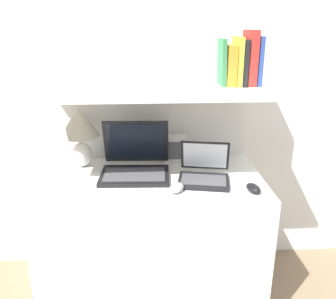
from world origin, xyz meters
TOP-DOWN VIEW (x-y plane):
  - wall_back at (0.00, 0.68)m, footprint 6.00×0.05m
  - desk at (0.00, 0.31)m, footprint 1.12×0.62m
  - back_riser at (0.00, 0.64)m, footprint 1.12×0.04m
  - shelf at (0.00, 0.38)m, footprint 1.12×0.55m
  - table_lamp at (-0.38, 0.49)m, footprint 0.21×0.21m
  - laptop_large at (-0.08, 0.37)m, footprint 0.36×0.33m
  - laptop_small at (0.26, 0.26)m, footprint 0.29×0.28m
  - computer_mouse at (0.11, 0.14)m, footprint 0.09×0.11m
  - second_mouse at (0.47, 0.11)m, footprint 0.08×0.10m
  - router_box at (0.14, 0.54)m, footprint 0.13×0.08m
  - book_blue at (0.52, 0.38)m, footprint 0.02×0.14m
  - book_red at (0.48, 0.38)m, footprint 0.04×0.16m
  - book_black at (0.44, 0.38)m, footprint 0.02×0.17m
  - book_yellow at (0.42, 0.38)m, footprint 0.02×0.17m
  - book_orange at (0.38, 0.38)m, footprint 0.04×0.16m
  - book_green at (0.35, 0.38)m, footprint 0.03×0.13m

SIDE VIEW (x-z plane):
  - desk at x=0.00m, z-range 0.00..0.72m
  - back_riser at x=0.00m, z-range 0.00..1.15m
  - computer_mouse at x=0.11m, z-range 0.72..0.76m
  - second_mouse at x=0.47m, z-range 0.72..0.76m
  - laptop_small at x=0.26m, z-range 0.67..0.85m
  - laptop_large at x=-0.08m, z-range 0.65..0.91m
  - router_box at x=0.14m, z-range 0.72..0.87m
  - table_lamp at x=-0.38m, z-range 0.77..1.10m
  - shelf at x=0.00m, z-range 1.15..1.17m
  - wall_back at x=0.00m, z-range 0.00..2.40m
  - book_orange at x=0.38m, z-range 1.17..1.36m
  - book_black at x=0.44m, z-range 1.17..1.39m
  - book_green at x=0.35m, z-range 1.17..1.39m
  - book_yellow at x=0.42m, z-range 1.17..1.40m
  - book_blue at x=0.52m, z-range 1.17..1.40m
  - book_red at x=0.48m, z-range 1.17..1.43m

